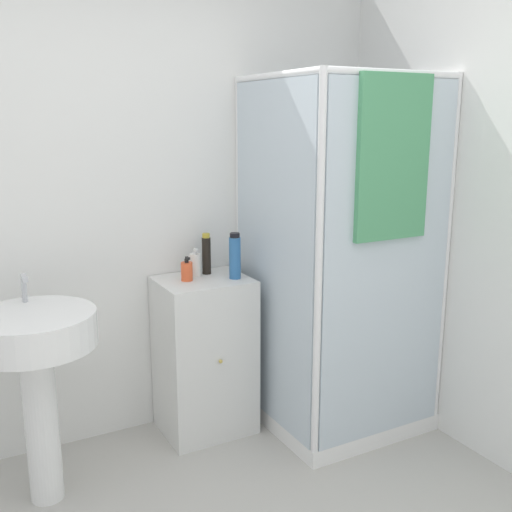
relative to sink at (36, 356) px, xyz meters
name	(u,v)px	position (x,y,z in m)	size (l,w,h in m)	color
wall_back	(86,209)	(0.36, 0.47, 0.56)	(6.40, 0.06, 2.50)	white
shower_enclosure	(337,330)	(1.55, -0.07, -0.13)	(0.84, 0.87, 1.92)	white
vanity_cabinet	(205,355)	(0.89, 0.23, -0.26)	(0.48, 0.42, 0.87)	silver
sink	(36,356)	(0.00, 0.00, 0.00)	(0.54, 0.54, 1.02)	white
soap_dispenser	(187,271)	(0.81, 0.24, 0.23)	(0.06, 0.06, 0.13)	#E5562D
shampoo_bottle_tall_black	(206,254)	(0.96, 0.32, 0.28)	(0.05, 0.05, 0.22)	black
shampoo_bottle_blue	(235,256)	(1.05, 0.16, 0.29)	(0.06, 0.06, 0.25)	#2D66A3
lotion_bottle_white	(195,265)	(0.88, 0.31, 0.24)	(0.06, 0.06, 0.15)	white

